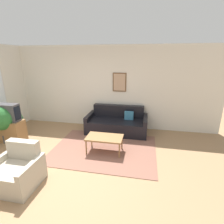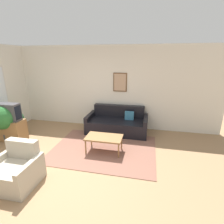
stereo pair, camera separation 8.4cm
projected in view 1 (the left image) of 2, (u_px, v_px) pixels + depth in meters
ground_plane at (61, 172)px, 3.71m from camera, size 16.00×16.00×0.00m
area_rug at (104, 149)px, 4.62m from camera, size 2.67×2.03×0.01m
wall_back at (96, 87)px, 5.88m from camera, size 8.00×0.09×2.70m
couch at (117, 123)px, 5.61m from camera, size 1.90×0.90×0.82m
coffee_table at (104, 138)px, 4.38m from camera, size 0.91×0.52×0.42m
tv_stand at (11, 131)px, 5.00m from camera, size 0.75×0.43×0.62m
tv at (7, 112)px, 4.84m from camera, size 0.65×0.28×0.49m
armchair at (17, 172)px, 3.28m from camera, size 0.81×0.76×0.79m
potted_plant_tall at (2, 119)px, 4.79m from camera, size 0.66×0.66×1.06m
potted_plant_by_window at (13, 120)px, 5.22m from camera, size 0.54×0.54×0.81m
potted_plant_small at (12, 123)px, 5.15m from camera, size 0.48×0.48×0.77m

